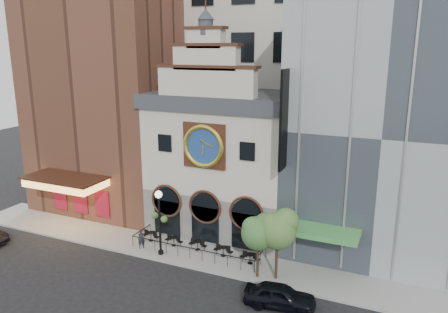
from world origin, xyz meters
The scene contains 17 objects.
ground centered at (0.00, 0.00, 0.00)m, with size 120.00×120.00×0.00m, color black.
sidewalk centered at (0.00, 2.50, 0.07)m, with size 44.00×5.00×0.15m, color gray.
clock_building centered at (0.00, 7.82, 6.69)m, with size 12.60×8.78×18.65m.
theater_building centered at (-13.00, 9.96, 12.60)m, with size 14.00×15.60×25.00m.
retail_building centered at (12.99, 9.99, 10.14)m, with size 14.00×14.40×20.00m.
office_tower centered at (0.00, 20.00, 20.00)m, with size 20.00×16.00×40.00m, color beige.
cafe_railing centered at (0.00, 2.50, 0.60)m, with size 10.60×2.60×0.90m, color black, non-canonical shape.
bistro_0 centered at (-4.52, 2.68, 0.61)m, with size 1.58×0.68×0.90m.
bistro_1 centered at (-2.27, 2.67, 0.61)m, with size 1.58×0.68×0.90m.
bistro_2 centered at (-0.12, 2.79, 0.61)m, with size 1.58×0.68×0.90m.
bistro_3 centered at (2.19, 2.64, 0.61)m, with size 1.58×0.68×0.90m.
bistro_4 centered at (4.53, 2.35, 0.61)m, with size 1.58×0.68×0.90m.
car_right centered at (8.15, -1.97, 0.78)m, with size 1.83×4.56×1.55m, color black.
pedestrian centered at (-4.45, 1.23, 0.95)m, with size 0.58×0.38×1.59m, color black.
lamppost centered at (-2.48, 0.95, 3.40)m, with size 1.61×0.94×5.26m.
tree_left centered at (5.73, 0.79, 3.68)m, with size 2.50×2.41×4.81m.
tree_right centered at (7.01, 1.10, 3.98)m, with size 2.71×2.61×5.23m.
Camera 1 is at (14.83, -25.89, 16.17)m, focal length 35.00 mm.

